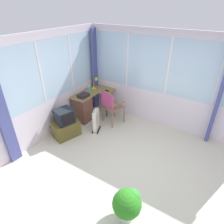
% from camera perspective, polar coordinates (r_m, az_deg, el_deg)
% --- Properties ---
extents(ground, '(5.01, 5.62, 0.06)m').
position_cam_1_polar(ground, '(4.34, 4.65, -16.28)').
color(ground, beige).
extents(north_window_panel, '(4.01, 0.07, 2.56)m').
position_cam_1_polar(north_window_panel, '(4.89, -19.78, 6.33)').
color(north_window_panel, silver).
rests_on(north_window_panel, ground).
extents(east_window_panel, '(0.07, 4.62, 2.56)m').
position_cam_1_polar(east_window_panel, '(5.24, 15.88, 8.54)').
color(east_window_panel, silver).
rests_on(east_window_panel, ground).
extents(curtain_north_left, '(0.25, 0.07, 2.46)m').
position_cam_1_polar(curtain_north_left, '(4.33, -29.96, 0.11)').
color(curtain_north_left, '#484D8C').
rests_on(curtain_north_left, ground).
extents(curtain_corner, '(0.25, 0.10, 2.46)m').
position_cam_1_polar(curtain_corner, '(6.09, -5.03, 12.04)').
color(curtain_corner, '#484D8C').
rests_on(curtain_corner, ground).
extents(curtain_east_far, '(0.25, 0.10, 2.46)m').
position_cam_1_polar(curtain_east_far, '(5.02, 29.31, 4.17)').
color(curtain_east_far, '#484D8C').
rests_on(curtain_east_far, ground).
extents(desk, '(1.24, 0.78, 0.76)m').
position_cam_1_polar(desk, '(5.68, -8.40, 1.42)').
color(desk, olive).
rests_on(desk, ground).
extents(desk_lamp, '(0.23, 0.20, 0.34)m').
position_cam_1_polar(desk_lamp, '(5.95, -4.69, 9.05)').
color(desk_lamp, yellow).
rests_on(desk_lamp, desk).
extents(tv_remote, '(0.07, 0.16, 0.02)m').
position_cam_1_polar(tv_remote, '(5.79, -1.46, 6.33)').
color(tv_remote, black).
rests_on(tv_remote, desk).
extents(spray_bottle, '(0.06, 0.06, 0.22)m').
position_cam_1_polar(spray_bottle, '(5.79, -6.74, 7.09)').
color(spray_bottle, '#35BED5').
rests_on(spray_bottle, desk).
extents(paper_tray, '(0.31, 0.25, 0.09)m').
position_cam_1_polar(paper_tray, '(5.47, -8.51, 4.87)').
color(paper_tray, '#2D1F28').
rests_on(paper_tray, desk).
extents(wooden_armchair, '(0.61, 0.61, 1.01)m').
position_cam_1_polar(wooden_armchair, '(5.32, -0.65, 2.54)').
color(wooden_armchair, '#84624A').
rests_on(wooden_armchair, ground).
extents(tv_on_stand, '(0.74, 0.61, 0.78)m').
position_cam_1_polar(tv_on_stand, '(5.10, -13.63, -3.64)').
color(tv_on_stand, brown).
rests_on(tv_on_stand, ground).
extents(space_heater, '(0.41, 0.29, 0.62)m').
position_cam_1_polar(space_heater, '(5.22, -4.72, -2.35)').
color(space_heater, silver).
rests_on(space_heater, ground).
extents(potted_plant, '(0.47, 0.47, 0.57)m').
position_cam_1_polar(potted_plant, '(3.37, 4.63, -25.44)').
color(potted_plant, silver).
rests_on(potted_plant, ground).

